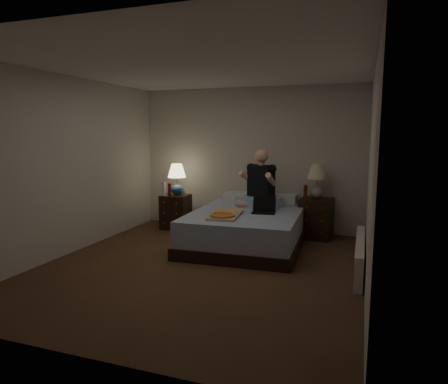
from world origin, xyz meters
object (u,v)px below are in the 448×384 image
at_px(nightstand_left, 176,212).
at_px(lamp_right, 317,181).
at_px(soda_can, 183,194).
at_px(beer_bottle_right, 305,192).
at_px(person, 259,178).
at_px(bed, 247,228).
at_px(water_bottle, 164,189).
at_px(pizza_box, 223,216).
at_px(lamp_left, 177,180).
at_px(beer_bottle_left, 170,190).
at_px(radiator, 360,255).
at_px(nightstand_right, 316,218).
at_px(laptop, 264,205).

bearing_deg(nightstand_left, lamp_right, 1.40).
distance_m(nightstand_left, soda_can, 0.42).
height_order(beer_bottle_right, person, person).
xyz_separation_m(bed, water_bottle, (-1.68, 0.49, 0.47)).
xyz_separation_m(nightstand_left, pizza_box, (1.35, -1.26, 0.27)).
height_order(lamp_left, person, person).
distance_m(lamp_right, beer_bottle_right, 0.27).
relative_size(lamp_left, pizza_box, 0.74).
xyz_separation_m(lamp_right, beer_bottle_left, (-2.49, -0.34, -0.21)).
bearing_deg(lamp_left, radiator, -22.28).
height_order(bed, radiator, bed).
height_order(nightstand_right, radiator, nightstand_right).
height_order(water_bottle, soda_can, water_bottle).
distance_m(water_bottle, person, 1.78).
distance_m(beer_bottle_left, beer_bottle_right, 2.34).
bearing_deg(pizza_box, water_bottle, 136.82).
relative_size(beer_bottle_right, laptop, 0.68).
relative_size(lamp_right, radiator, 0.35).
relative_size(water_bottle, pizza_box, 0.33).
xyz_separation_m(bed, nightstand_right, (0.95, 0.77, 0.06)).
relative_size(lamp_right, soda_can, 5.60).
xyz_separation_m(lamp_left, laptop, (1.76, -0.70, -0.24)).
bearing_deg(lamp_right, beer_bottle_right, -137.71).
relative_size(nightstand_right, lamp_left, 1.17).
height_order(lamp_right, beer_bottle_right, lamp_right).
distance_m(soda_can, pizza_box, 1.64).
bearing_deg(bed, laptop, -16.57).
relative_size(lamp_right, beer_bottle_left, 2.43).
height_order(nightstand_right, laptop, laptop).
bearing_deg(beer_bottle_left, nightstand_right, 7.47).
relative_size(water_bottle, beer_bottle_left, 1.09).
bearing_deg(beer_bottle_right, nightstand_right, 38.48).
bearing_deg(lamp_left, pizza_box, -43.92).
relative_size(lamp_right, person, 0.60).
height_order(beer_bottle_right, pizza_box, beer_bottle_right).
bearing_deg(person, radiator, -16.04).
xyz_separation_m(soda_can, beer_bottle_left, (-0.23, -0.08, 0.06)).
bearing_deg(beer_bottle_right, lamp_right, 42.29).
relative_size(lamp_right, water_bottle, 2.24).
bearing_deg(nightstand_left, radiator, -24.40).
distance_m(person, radiator, 2.07).
height_order(nightstand_left, person, person).
height_order(person, laptop, person).
bearing_deg(person, nightstand_right, 40.29).
relative_size(lamp_left, beer_bottle_right, 2.43).
bearing_deg(water_bottle, laptop, -15.83).
relative_size(bed, soda_can, 21.23).
xyz_separation_m(lamp_right, soda_can, (-2.26, -0.26, -0.28)).
bearing_deg(lamp_right, nightstand_right, -65.41).
bearing_deg(bed, lamp_left, 154.65).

